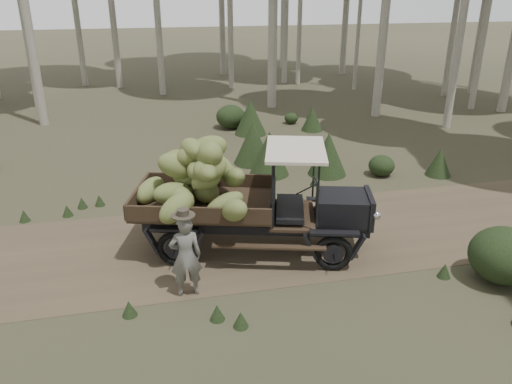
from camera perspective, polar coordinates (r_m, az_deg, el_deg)
The scene contains 5 objects.
ground at distance 11.20m, azimuth -9.62°, elevation -6.46°, with size 120.00×120.00×0.00m, color #473D2B.
dirt_track at distance 11.20m, azimuth -9.62°, elevation -6.45°, with size 70.00×4.00×0.01m, color brown.
banana_truck at distance 10.47m, azimuth -3.88°, elevation 0.64°, with size 5.31×3.02×2.61m.
farmer at distance 9.25m, azimuth -8.05°, elevation -7.18°, with size 0.60×0.44×1.76m.
undergrowth at distance 10.15m, azimuth -7.43°, elevation -5.96°, with size 21.93×23.00×1.38m.
Camera 1 is at (-0.28, -9.80, 5.42)m, focal length 35.00 mm.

